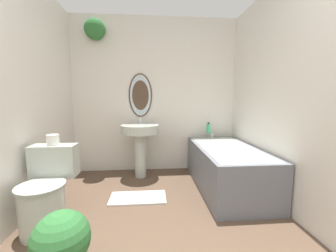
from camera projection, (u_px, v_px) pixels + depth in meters
wall_back at (152, 92)px, 3.26m from camera, size 2.67×0.30×2.40m
wall_left at (6, 93)px, 1.74m from camera, size 0.06×2.95×2.40m
wall_right at (296, 93)px, 1.96m from camera, size 0.06×2.95×2.40m
toilet at (46, 193)px, 1.82m from camera, size 0.41×0.56×0.71m
pedestal_sink at (140, 138)px, 3.00m from camera, size 0.55×0.55×0.88m
bathtub at (226, 166)px, 2.66m from camera, size 0.73×1.48×0.61m
shampoo_bottle at (208, 128)px, 3.24m from camera, size 0.06×0.06×0.17m
potted_plant at (62, 245)px, 1.24m from camera, size 0.34×0.34×0.48m
bath_mat at (138, 198)px, 2.38m from camera, size 0.64×0.32×0.02m
toilet_paper_roll at (53, 140)px, 1.95m from camera, size 0.11×0.11×0.10m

